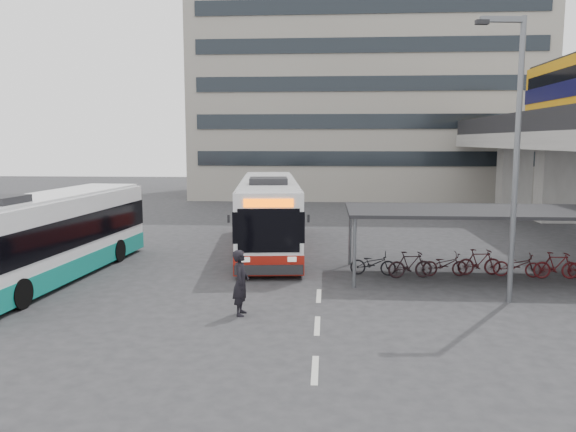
# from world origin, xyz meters

# --- Properties ---
(ground) EXTENTS (120.00, 120.00, 0.00)m
(ground) POSITION_xyz_m (0.00, 0.00, 0.00)
(ground) COLOR #28282B
(ground) RESTS_ON ground
(bike_shelter) EXTENTS (10.00, 4.00, 2.54)m
(bike_shelter) POSITION_xyz_m (8.50, 3.00, 1.36)
(bike_shelter) COLOR #595B60
(bike_shelter) RESTS_ON ground
(office_block) EXTENTS (30.00, 15.00, 25.00)m
(office_block) POSITION_xyz_m (6.00, 36.00, 12.50)
(office_block) COLOR gray
(office_block) RESTS_ON ground
(road_markings) EXTENTS (0.15, 7.60, 0.01)m
(road_markings) POSITION_xyz_m (2.50, -3.00, 0.01)
(road_markings) COLOR beige
(road_markings) RESTS_ON ground
(bus_main) EXTENTS (3.82, 12.20, 3.55)m
(bus_main) POSITION_xyz_m (0.05, 7.83, 1.65)
(bus_main) COLOR white
(bus_main) RESTS_ON ground
(bus_teal) EXTENTS (3.23, 11.43, 3.34)m
(bus_teal) POSITION_xyz_m (-7.32, 1.61, 1.55)
(bus_teal) COLOR white
(bus_teal) RESTS_ON ground
(pedestrian) EXTENTS (0.47, 0.71, 1.92)m
(pedestrian) POSITION_xyz_m (0.27, -2.15, 0.96)
(pedestrian) COLOR black
(pedestrian) RESTS_ON ground
(lamp_post) EXTENTS (1.53, 0.34, 8.70)m
(lamp_post) POSITION_xyz_m (8.38, -0.27, 4.96)
(lamp_post) COLOR #595B60
(lamp_post) RESTS_ON ground
(sign_totem_north) EXTENTS (0.59, 0.24, 2.72)m
(sign_totem_north) POSITION_xyz_m (-11.53, 5.73, 1.40)
(sign_totem_north) COLOR #B2150A
(sign_totem_north) RESTS_ON ground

